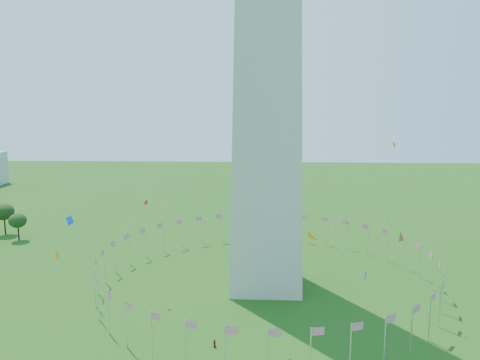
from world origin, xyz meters
The scene contains 2 objects.
flag_ring centered at (0.00, 50.00, 4.50)m, with size 80.24×80.24×9.00m.
kites_aloft centered at (12.85, 22.13, 21.30)m, with size 104.67×77.38×41.32m.
Camera 1 is at (-1.22, -59.64, 44.23)m, focal length 35.00 mm.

